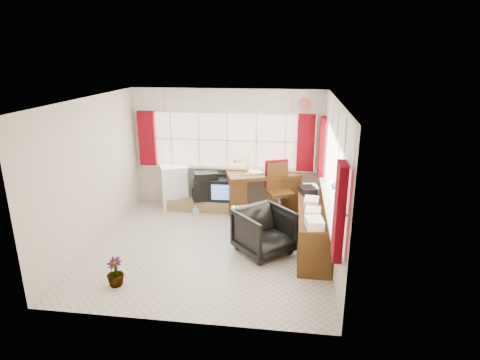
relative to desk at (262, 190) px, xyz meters
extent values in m
plane|color=beige|center=(-0.75, -1.80, -0.46)|extent=(4.00, 4.00, 0.00)
plane|color=beige|center=(-0.75, 0.20, 0.79)|extent=(4.00, 0.00, 4.00)
plane|color=beige|center=(-0.75, -3.80, 0.79)|extent=(4.00, 0.00, 4.00)
plane|color=beige|center=(-2.75, -1.80, 0.79)|extent=(0.00, 4.00, 4.00)
plane|color=beige|center=(1.25, -1.80, 0.79)|extent=(0.00, 4.00, 4.00)
plane|color=white|center=(-0.75, -1.80, 2.04)|extent=(4.00, 4.00, 0.00)
plane|color=beige|center=(-0.75, 0.18, 0.99)|extent=(3.60, 0.00, 3.60)
cube|color=white|center=(-0.75, 0.14, 0.41)|extent=(3.70, 0.12, 0.05)
cube|color=white|center=(-1.95, 0.17, 0.99)|extent=(0.03, 0.02, 1.10)
cube|color=white|center=(-1.35, 0.17, 0.99)|extent=(0.03, 0.02, 1.10)
cube|color=white|center=(-0.75, 0.17, 0.99)|extent=(0.03, 0.02, 1.10)
cube|color=white|center=(-0.15, 0.17, 0.99)|extent=(0.03, 0.02, 1.10)
cube|color=white|center=(0.45, 0.17, 0.99)|extent=(0.03, 0.02, 1.10)
plane|color=beige|center=(1.23, -1.80, 0.99)|extent=(0.00, 3.60, 3.60)
cube|color=white|center=(1.19, -1.80, 0.41)|extent=(0.12, 3.70, 0.05)
cube|color=white|center=(1.22, -3.00, 0.99)|extent=(0.02, 0.03, 1.10)
cube|color=white|center=(1.22, -2.40, 0.99)|extent=(0.02, 0.03, 1.10)
cube|color=white|center=(1.22, -1.80, 0.99)|extent=(0.02, 0.03, 1.10)
cube|color=white|center=(1.22, -1.20, 0.99)|extent=(0.02, 0.03, 1.10)
cube|color=white|center=(1.22, -0.60, 0.99)|extent=(0.02, 0.03, 1.10)
cube|color=maroon|center=(-2.45, 0.10, 0.99)|extent=(0.35, 0.10, 1.15)
cube|color=maroon|center=(0.85, 0.10, 0.99)|extent=(0.35, 0.10, 1.15)
cube|color=maroon|center=(1.15, -0.20, 0.99)|extent=(0.10, 0.35, 1.15)
cube|color=maroon|center=(1.15, -3.50, 0.99)|extent=(0.10, 0.35, 1.15)
cube|color=white|center=(-0.75, 0.16, 1.79)|extent=(3.95, 0.08, 0.48)
cube|color=white|center=(1.21, -1.80, 1.79)|extent=(0.08, 3.95, 0.48)
cube|color=#513113|center=(0.00, 0.00, 0.34)|extent=(1.60, 1.13, 0.07)
cube|color=#513113|center=(-0.53, -0.18, -0.08)|extent=(0.52, 0.72, 0.77)
cube|color=#513113|center=(0.53, 0.18, -0.08)|extent=(0.52, 0.72, 0.77)
cube|color=white|center=(0.00, 0.00, 0.38)|extent=(0.34, 0.39, 0.02)
cube|color=white|center=(0.00, 0.00, 0.39)|extent=(0.34, 0.39, 0.02)
cube|color=white|center=(0.00, 0.00, 0.39)|extent=(0.34, 0.39, 0.02)
cube|color=white|center=(0.00, 0.00, 0.40)|extent=(0.34, 0.39, 0.02)
cylinder|color=#FFA80A|center=(-0.29, -0.18, 0.38)|extent=(0.09, 0.09, 0.02)
cylinder|color=#FFA80A|center=(-0.29, -0.18, 0.56)|extent=(0.02, 0.02, 0.35)
cone|color=#FFA80A|center=(-0.29, -0.18, 0.69)|extent=(0.16, 0.15, 0.14)
cube|color=black|center=(0.38, -0.41, -0.44)|extent=(0.63, 0.63, 0.04)
cylinder|color=silver|center=(0.38, -0.41, -0.18)|extent=(0.06, 0.06, 0.56)
cube|color=#513113|center=(0.38, -0.41, 0.10)|extent=(0.61, 0.60, 0.06)
cube|color=#513113|center=(0.29, -0.19, 0.40)|extent=(0.42, 0.21, 0.54)
cube|color=maroon|center=(0.29, -0.19, 0.42)|extent=(0.46, 0.24, 0.56)
imported|color=black|center=(0.18, -1.85, -0.08)|extent=(1.16, 1.16, 0.76)
cube|color=white|center=(-0.22, -1.23, -0.42)|extent=(0.41, 0.28, 0.08)
cube|color=white|center=(-0.37, -1.29, -0.14)|extent=(0.06, 0.11, 0.49)
cube|color=white|center=(-0.32, -1.27, -0.14)|extent=(0.06, 0.11, 0.49)
cube|color=white|center=(-0.27, -1.25, -0.14)|extent=(0.06, 0.11, 0.49)
cube|color=white|center=(-0.22, -1.23, -0.14)|extent=(0.06, 0.11, 0.49)
cube|color=white|center=(-0.16, -1.21, -0.14)|extent=(0.06, 0.11, 0.49)
cube|color=white|center=(-0.11, -1.19, -0.14)|extent=(0.06, 0.11, 0.49)
cube|color=white|center=(-0.06, -1.17, -0.14)|extent=(0.06, 0.11, 0.49)
cube|color=#513113|center=(0.98, -1.60, -0.09)|extent=(0.50, 2.00, 0.75)
cube|color=white|center=(0.95, -2.40, 0.34)|extent=(0.24, 0.32, 0.10)
cube|color=white|center=(0.95, -1.87, 0.34)|extent=(0.24, 0.32, 0.10)
cube|color=white|center=(0.95, -1.33, 0.34)|extent=(0.24, 0.32, 0.10)
cube|color=white|center=(0.95, -0.80, 0.34)|extent=(0.24, 0.32, 0.10)
cube|color=black|center=(0.89, -0.90, 0.34)|extent=(0.36, 0.41, 0.11)
cube|color=olive|center=(-1.30, -0.08, -0.34)|extent=(1.40, 0.50, 0.25)
cube|color=black|center=(-0.82, -0.09, 0.02)|extent=(0.52, 0.47, 0.46)
cube|color=#5377EB|center=(-0.82, -0.33, 0.02)|extent=(0.39, 0.03, 0.31)
cube|color=black|center=(-1.16, -0.15, -0.11)|extent=(0.65, 0.52, 0.21)
cube|color=black|center=(-1.16, -0.15, 0.09)|extent=(0.60, 0.49, 0.20)
cube|color=black|center=(-1.16, -0.15, 0.28)|extent=(0.55, 0.45, 0.19)
cube|color=white|center=(-1.89, 0.00, -0.01)|extent=(0.71, 0.71, 0.91)
cube|color=silver|center=(-1.56, -0.15, 0.13)|extent=(0.03, 0.03, 0.48)
imported|color=silver|center=(-0.83, -0.18, -0.32)|extent=(0.13, 0.13, 0.28)
imported|color=#89CCC7|center=(-1.32, -0.46, -0.36)|extent=(0.13, 0.13, 0.21)
imported|color=black|center=(-1.84, -3.12, -0.25)|extent=(0.30, 0.30, 0.43)
camera|label=1|loc=(0.58, -7.86, 2.73)|focal=30.00mm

